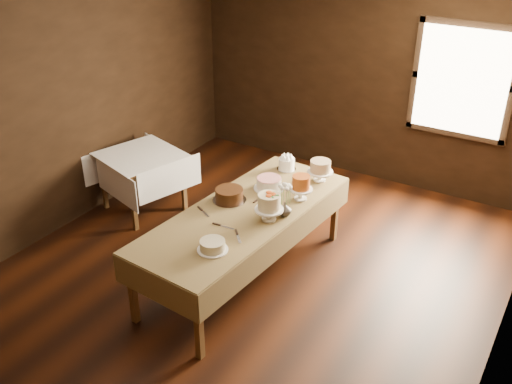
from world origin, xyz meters
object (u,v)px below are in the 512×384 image
object	(u,v)px
side_table	(141,161)
cake_server_b	(239,239)
cake_chocolate	(229,195)
display_table	(244,216)
cake_server_a	(227,227)
flower_vase	(285,209)
cake_cream	(213,246)
cake_server_d	(280,207)
cake_meringue	(287,164)
cake_caramel	(301,189)
cake_speckled	(320,172)
cake_server_e	(205,214)
cake_lattice	(269,184)
cake_flowers	(269,209)
cake_server_c	(262,197)

from	to	relation	value
side_table	cake_server_b	bearing A→B (deg)	-25.85
cake_chocolate	display_table	bearing A→B (deg)	-23.47
cake_server_a	flower_vase	world-z (taller)	flower_vase
cake_cream	cake_chocolate	bearing A→B (deg)	114.38
cake_server_d	cake_meringue	bearing A→B (deg)	59.44
cake_server_d	cake_caramel	bearing A→B (deg)	13.73
cake_speckled	cake_server_e	bearing A→B (deg)	-117.43
cake_meringue	cake_server_a	bearing A→B (deg)	-84.85
display_table	cake_cream	world-z (taller)	cake_cream
cake_lattice	cake_cream	world-z (taller)	cake_lattice
cake_speckled	cake_server_b	xyz separation A→B (m)	(-0.12, -1.49, -0.11)
display_table	cake_flowers	xyz separation A→B (m)	(0.30, -0.01, 0.19)
cake_speckled	cake_server_a	world-z (taller)	cake_speckled
cake_flowers	cake_server_d	size ratio (longest dim) A/B	1.22
cake_lattice	cake_meringue	bearing A→B (deg)	97.42
cake_server_a	cake_server_b	bearing A→B (deg)	-32.92
flower_vase	cake_cream	bearing A→B (deg)	-105.94
cake_lattice	cake_server_b	xyz separation A→B (m)	(0.27, -1.02, -0.05)
side_table	cake_server_c	size ratio (longest dim) A/B	4.75
cake_server_b	cake_caramel	bearing A→B (deg)	129.20
cake_meringue	cake_lattice	size ratio (longest dim) A/B	0.65
display_table	cake_caramel	bearing A→B (deg)	54.97
flower_vase	cake_server_d	bearing A→B (deg)	134.78
cake_caramel	cake_cream	xyz separation A→B (m)	(-0.24, -1.27, -0.07)
display_table	cake_chocolate	distance (m)	0.30
cake_chocolate	cake_server_a	xyz separation A→B (m)	(0.28, -0.46, -0.06)
cake_meringue	cake_server_c	bearing A→B (deg)	-81.99
cake_chocolate	cake_flowers	xyz separation A→B (m)	(0.55, -0.12, 0.06)
cake_chocolate	cake_server_d	size ratio (longest dim) A/B	1.59
cake_cream	cake_server_d	bearing A→B (deg)	82.42
cake_lattice	cake_flowers	distance (m)	0.66
flower_vase	cake_server_a	bearing A→B (deg)	-125.93
side_table	cake_server_c	xyz separation A→B (m)	(1.89, -0.21, 0.13)
cake_meringue	cake_lattice	distance (m)	0.52
cake_cream	cake_server_a	xyz separation A→B (m)	(-0.11, 0.39, -0.04)
cake_server_a	cake_server_d	world-z (taller)	same
cake_server_a	cake_cream	bearing A→B (deg)	-79.05
cake_lattice	cake_server_d	bearing A→B (deg)	-43.99
display_table	cake_server_b	size ratio (longest dim) A/B	11.14
cake_server_d	flower_vase	xyz separation A→B (m)	(0.12, -0.12, 0.07)
cake_speckled	cake_server_b	bearing A→B (deg)	-94.48
display_table	cake_server_d	world-z (taller)	cake_server_d
cake_speckled	cake_server_e	world-z (taller)	cake_speckled
cake_caramel	cake_server_e	bearing A→B (deg)	-131.18
cake_server_e	flower_vase	bearing A→B (deg)	55.91
cake_server_b	cake_server_e	world-z (taller)	same
cake_server_c	flower_vase	size ratio (longest dim) A/B	1.68
cake_speckled	cake_flowers	size ratio (longest dim) A/B	0.99
side_table	flower_vase	world-z (taller)	flower_vase
cake_caramel	cake_flowers	size ratio (longest dim) A/B	0.97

